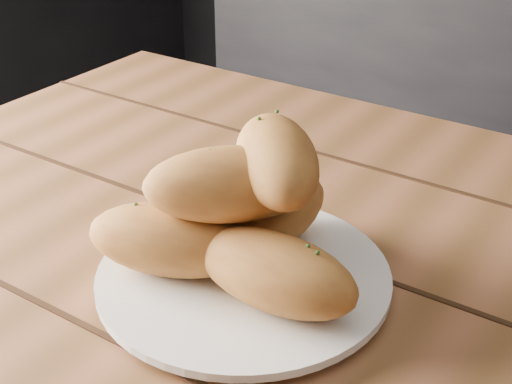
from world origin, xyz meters
The scene contains 2 objects.
plate centered at (-0.62, 0.40, 0.76)m, with size 0.26×0.26×0.02m.
bread_rolls centered at (-0.63, 0.41, 0.83)m, with size 0.26×0.22×0.14m.
Camera 1 is at (-0.33, -0.03, 1.14)m, focal length 50.00 mm.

